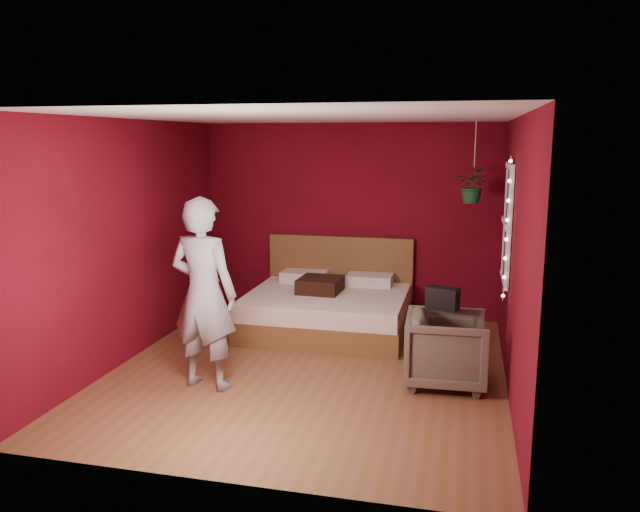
% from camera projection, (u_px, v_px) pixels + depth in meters
% --- Properties ---
extents(floor, '(4.50, 4.50, 0.00)m').
position_uv_depth(floor, '(309.00, 370.00, 6.54)').
color(floor, brown).
rests_on(floor, ground).
extents(room_walls, '(4.04, 4.54, 2.62)m').
position_uv_depth(room_walls, '(308.00, 211.00, 6.23)').
color(room_walls, maroon).
rests_on(room_walls, ground).
extents(window, '(0.05, 0.97, 1.27)m').
position_uv_depth(window, '(506.00, 223.00, 6.68)').
color(window, white).
rests_on(window, room_walls).
extents(fairy_lights, '(0.04, 0.04, 1.45)m').
position_uv_depth(fairy_lights, '(507.00, 230.00, 6.18)').
color(fairy_lights, silver).
rests_on(fairy_lights, room_walls).
extents(bed, '(1.98, 1.68, 1.09)m').
position_uv_depth(bed, '(329.00, 307.00, 7.90)').
color(bed, brown).
rests_on(bed, ground).
extents(person, '(0.73, 0.53, 1.86)m').
position_uv_depth(person, '(204.00, 294.00, 5.94)').
color(person, gray).
rests_on(person, ground).
extents(armchair, '(0.82, 0.80, 0.72)m').
position_uv_depth(armchair, '(446.00, 349.00, 6.10)').
color(armchair, '#5A5947').
rests_on(armchair, ground).
extents(handbag, '(0.35, 0.25, 0.22)m').
position_uv_depth(handbag, '(443.00, 298.00, 6.19)').
color(handbag, black).
rests_on(handbag, armchair).
extents(throw_pillow, '(0.54, 0.54, 0.18)m').
position_uv_depth(throw_pillow, '(320.00, 285.00, 7.81)').
color(throw_pillow, black).
rests_on(throw_pillow, bed).
extents(hanging_plant, '(0.48, 0.45, 0.97)m').
position_uv_depth(hanging_plant, '(473.00, 185.00, 7.36)').
color(hanging_plant, silver).
rests_on(hanging_plant, room_walls).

